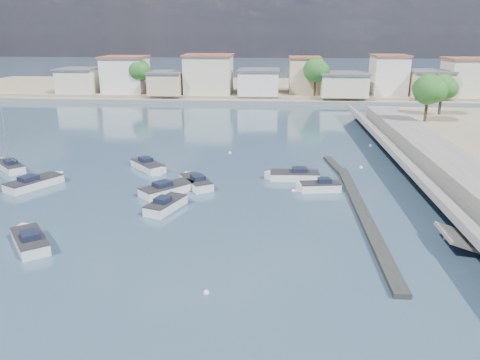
% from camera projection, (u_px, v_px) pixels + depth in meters
% --- Properties ---
extents(ground, '(400.00, 400.00, 0.00)m').
position_uv_depth(ground, '(277.00, 136.00, 68.19)').
color(ground, '#2F475F').
rests_on(ground, ground).
extents(breakwater, '(2.00, 31.02, 0.35)m').
position_uv_depth(breakwater, '(356.00, 202.00, 41.73)').
color(breakwater, black).
rests_on(breakwater, ground).
extents(far_shore_land, '(160.00, 40.00, 1.40)m').
position_uv_depth(far_shore_land, '(276.00, 89.00, 117.34)').
color(far_shore_land, gray).
rests_on(far_shore_land, ground).
extents(far_shore_quay, '(160.00, 2.50, 0.80)m').
position_uv_depth(far_shore_quay, '(277.00, 102.00, 97.50)').
color(far_shore_quay, slate).
rests_on(far_shore_quay, ground).
extents(far_town, '(113.01, 12.80, 8.35)m').
position_uv_depth(far_town, '(327.00, 78.00, 101.00)').
color(far_town, beige).
rests_on(far_town, far_shore_land).
extents(shore_trees, '(74.56, 38.32, 7.92)m').
position_uv_depth(shore_trees, '(320.00, 75.00, 92.40)').
color(shore_trees, '#38281E').
rests_on(shore_trees, ground).
extents(motorboat_a, '(4.36, 4.89, 1.48)m').
position_uv_depth(motorboat_a, '(29.00, 240.00, 33.58)').
color(motorboat_a, white).
rests_on(motorboat_a, ground).
extents(motorboat_b, '(3.19, 4.88, 1.48)m').
position_uv_depth(motorboat_b, '(167.00, 205.00, 40.45)').
color(motorboat_b, white).
rests_on(motorboat_b, ground).
extents(motorboat_c, '(5.68, 2.11, 1.48)m').
position_uv_depth(motorboat_c, '(292.00, 176.00, 48.40)').
color(motorboat_c, white).
rests_on(motorboat_c, ground).
extents(motorboat_d, '(4.35, 2.13, 1.48)m').
position_uv_depth(motorboat_d, '(318.00, 187.00, 44.93)').
color(motorboat_d, white).
rests_on(motorboat_d, ground).
extents(motorboat_e, '(4.60, 5.78, 1.48)m').
position_uv_depth(motorboat_e, '(37.00, 183.00, 46.27)').
color(motorboat_e, white).
rests_on(motorboat_e, ground).
extents(motorboat_f, '(3.93, 4.89, 1.48)m').
position_uv_depth(motorboat_f, '(195.00, 182.00, 46.45)').
color(motorboat_f, white).
rests_on(motorboat_f, ground).
extents(motorboat_g, '(4.71, 4.99, 1.48)m').
position_uv_depth(motorboat_g, '(149.00, 167.00, 51.64)').
color(motorboat_g, white).
rests_on(motorboat_g, ground).
extents(motorboat_h, '(5.11, 5.19, 1.48)m').
position_uv_depth(motorboat_h, '(170.00, 189.00, 44.42)').
color(motorboat_h, white).
rests_on(motorboat_h, ground).
extents(sailboat, '(4.91, 4.82, 9.00)m').
position_uv_depth(sailboat, '(9.00, 166.00, 51.81)').
color(sailboat, white).
rests_on(sailboat, ground).
extents(mooring_buoys, '(18.78, 38.33, 0.37)m').
position_uv_depth(mooring_buoys, '(320.00, 184.00, 46.75)').
color(mooring_buoys, white).
rests_on(mooring_buoys, ground).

